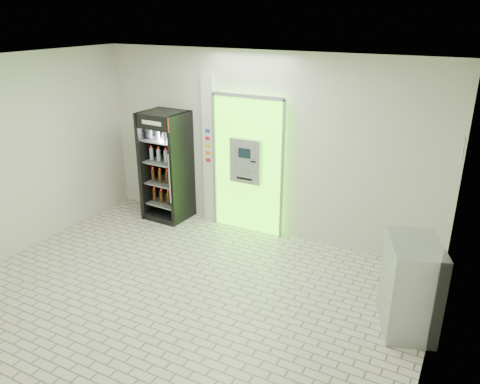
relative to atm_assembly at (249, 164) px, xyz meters
The scene contains 7 objects.
ground 2.69m from the atm_assembly, 85.26° to the right, with size 6.00×6.00×0.00m, color beige.
room_shell 2.51m from the atm_assembly, 85.26° to the right, with size 6.00×6.00×6.00m.
atm_assembly is the anchor object (origin of this frame).
pillar 0.79m from the atm_assembly, behind, with size 0.22×0.11×2.60m.
beverage_cooler 1.55m from the atm_assembly, behind, with size 0.76×0.71×1.95m.
steel_cabinet 3.36m from the atm_assembly, 28.21° to the right, with size 0.83×0.98×1.12m.
exit_sign 3.48m from the atm_assembly, 17.65° to the right, with size 0.02×0.22×0.26m.
Camera 1 is at (3.14, -4.20, 3.55)m, focal length 35.00 mm.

